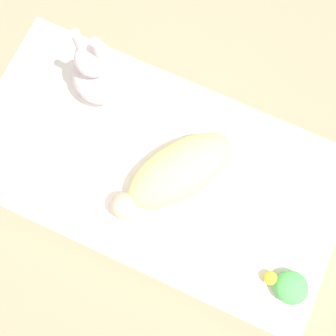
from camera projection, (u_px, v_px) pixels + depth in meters
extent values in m
plane|color=#9E8466|center=(157.00, 174.00, 1.68)|extent=(12.00, 12.00, 0.00)
cube|color=white|center=(157.00, 171.00, 1.61)|extent=(1.47, 0.77, 0.15)
ellipsoid|color=#EFDB7F|center=(180.00, 170.00, 1.46)|extent=(0.41, 0.48, 0.14)
sphere|color=#DBB293|center=(124.00, 206.00, 1.44)|extent=(0.10, 0.10, 0.10)
cube|color=white|center=(40.00, 168.00, 1.49)|extent=(0.36, 0.30, 0.08)
sphere|color=silver|center=(100.00, 77.00, 1.50)|extent=(0.21, 0.21, 0.21)
sphere|color=silver|center=(93.00, 58.00, 1.36)|extent=(0.13, 0.13, 0.13)
cylinder|color=silver|center=(98.00, 50.00, 1.27)|extent=(0.03, 0.03, 0.10)
cylinder|color=silver|center=(78.00, 41.00, 1.27)|extent=(0.03, 0.03, 0.10)
ellipsoid|color=#51B756|center=(291.00, 287.00, 1.41)|extent=(0.12, 0.12, 0.07)
sphere|color=yellow|center=(271.00, 278.00, 1.42)|extent=(0.05, 0.05, 0.05)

